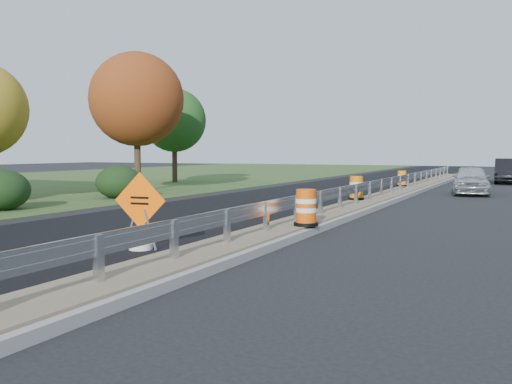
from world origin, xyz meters
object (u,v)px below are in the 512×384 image
at_px(barrel_median_mid, 356,188).
at_px(car_dark_mid, 509,171).
at_px(barrel_median_near, 306,208).
at_px(caution_sign, 141,230).
at_px(car_silver, 471,180).
at_px(barrel_median_far, 402,179).

distance_m(barrel_median_mid, car_dark_mid, 20.01).
distance_m(barrel_median_near, barrel_median_mid, 8.31).
bearing_deg(barrel_median_near, barrel_median_mid, 96.76).
xyz_separation_m(caution_sign, car_silver, (5.05, 20.03, 0.29)).
height_order(caution_sign, barrel_median_mid, caution_sign).
distance_m(barrel_median_near, barrel_median_far, 17.91).
bearing_deg(caution_sign, car_silver, 68.97).
relative_size(barrel_median_near, car_dark_mid, 0.19).
distance_m(barrel_median_near, car_silver, 16.49).
height_order(caution_sign, barrel_median_far, caution_sign).
xyz_separation_m(car_silver, car_dark_mid, (1.39, 11.36, 0.11)).
xyz_separation_m(caution_sign, barrel_median_far, (1.35, 21.63, 0.20)).
relative_size(caution_sign, car_dark_mid, 0.34).
distance_m(caution_sign, barrel_median_far, 21.67).
bearing_deg(barrel_median_near, car_dark_mid, 81.78).
relative_size(barrel_median_far, car_dark_mid, 0.17).
bearing_deg(caution_sign, barrel_median_far, 79.56).
bearing_deg(caution_sign, car_dark_mid, 71.53).
bearing_deg(barrel_median_far, caution_sign, -93.56).
relative_size(caution_sign, barrel_median_mid, 1.82).
relative_size(barrel_median_far, car_silver, 0.20).
xyz_separation_m(barrel_median_far, car_dark_mid, (5.09, 9.76, 0.19)).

